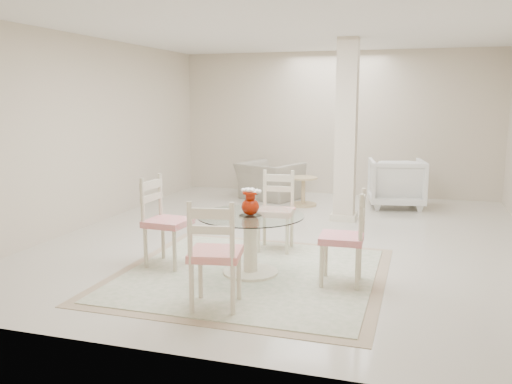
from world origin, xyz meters
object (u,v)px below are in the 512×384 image
(column, at_px, (346,131))
(dining_chair_east, at_px, (349,231))
(dining_chair_south, at_px, (214,247))
(recliner_taupe, at_px, (270,181))
(dining_chair_west, at_px, (162,214))
(red_vase, at_px, (250,202))
(armchair_white, at_px, (396,183))
(side_table, at_px, (303,192))
(dining_table, at_px, (250,245))
(dining_chair_north, at_px, (277,205))

(column, height_order, dining_chair_east, column)
(dining_chair_east, relative_size, dining_chair_south, 0.96)
(column, xyz_separation_m, recliner_taupe, (-1.56, 1.33, -1.02))
(dining_chair_east, distance_m, recliner_taupe, 4.72)
(column, height_order, dining_chair_west, column)
(red_vase, height_order, recliner_taupe, red_vase)
(armchair_white, bearing_deg, side_table, 3.02)
(dining_table, xyz_separation_m, dining_chair_west, (-1.02, 0.02, 0.25))
(recliner_taupe, height_order, armchair_white, armchair_white)
(column, xyz_separation_m, armchair_white, (0.70, 1.24, -0.94))
(dining_chair_west, relative_size, armchair_white, 1.21)
(dining_chair_east, xyz_separation_m, dining_chair_west, (-2.04, 0.03, 0.03))
(recliner_taupe, bearing_deg, column, 161.70)
(dining_chair_east, bearing_deg, red_vase, -93.76)
(column, distance_m, dining_chair_south, 4.05)
(dining_chair_north, bearing_deg, recliner_taupe, 102.73)
(dining_table, distance_m, dining_chair_east, 1.04)
(dining_chair_north, relative_size, side_table, 2.13)
(column, relative_size, armchair_white, 2.96)
(dining_table, height_order, dining_chair_north, dining_chair_north)
(recliner_taupe, bearing_deg, armchair_white, -159.99)
(dining_chair_east, relative_size, dining_chair_west, 0.95)
(dining_chair_north, xyz_separation_m, dining_chair_south, (-0.01, -2.04, 0.02))
(red_vase, distance_m, dining_chair_west, 1.04)
(column, relative_size, dining_chair_west, 2.46)
(dining_table, bearing_deg, dining_chair_west, 178.81)
(red_vase, height_order, dining_chair_east, dining_chair_east)
(column, distance_m, side_table, 1.65)
(column, relative_size, dining_chair_south, 2.47)
(red_vase, bearing_deg, dining_chair_west, 178.99)
(red_vase, bearing_deg, dining_chair_south, -90.15)
(dining_chair_north, distance_m, armchair_white, 3.39)
(dining_chair_east, relative_size, side_table, 2.11)
(armchair_white, xyz_separation_m, side_table, (-1.53, -0.36, -0.18))
(dining_chair_west, relative_size, side_table, 2.21)
(side_table, bearing_deg, dining_table, -86.14)
(dining_chair_north, distance_m, dining_chair_south, 2.04)
(recliner_taupe, bearing_deg, dining_chair_north, 129.45)
(dining_table, distance_m, red_vase, 0.45)
(column, bearing_deg, armchair_white, 60.61)
(red_vase, distance_m, dining_chair_north, 1.04)
(dining_table, relative_size, dining_chair_west, 1.01)
(dining_chair_east, distance_m, dining_chair_west, 2.04)
(column, relative_size, red_vase, 9.54)
(recliner_taupe, distance_m, armchair_white, 2.26)
(dining_chair_east, relative_size, dining_chair_north, 0.99)
(red_vase, height_order, dining_chair_south, dining_chair_south)
(dining_chair_south, bearing_deg, dining_chair_north, -101.02)
(dining_chair_west, bearing_deg, recliner_taupe, 4.21)
(dining_table, relative_size, armchair_white, 1.22)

